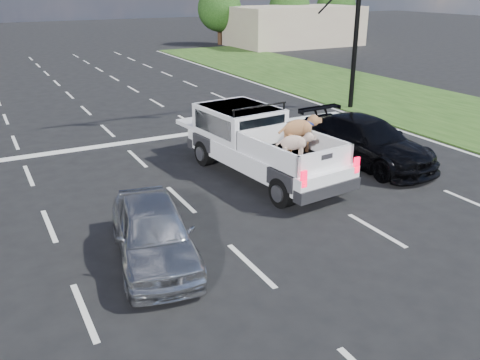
{
  "coord_description": "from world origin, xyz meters",
  "views": [
    {
      "loc": [
        -6.39,
        -8.21,
        5.61
      ],
      "look_at": [
        -0.95,
        2.0,
        1.12
      ],
      "focal_mm": 38.0,
      "sensor_mm": 36.0,
      "label": 1
    }
  ],
  "objects_px": {
    "black_coupe": "(366,141)",
    "silver_sedan": "(153,232)",
    "traffic_signal": "(315,6)",
    "pickup_truck": "(260,143)"
  },
  "relations": [
    {
      "from": "traffic_signal",
      "to": "silver_sedan",
      "type": "xyz_separation_m",
      "value": [
        -10.67,
        -9.33,
        -4.05
      ]
    },
    {
      "from": "traffic_signal",
      "to": "silver_sedan",
      "type": "height_order",
      "value": "traffic_signal"
    },
    {
      "from": "traffic_signal",
      "to": "pickup_truck",
      "type": "xyz_separation_m",
      "value": [
        -6.01,
        -5.8,
        -3.7
      ]
    },
    {
      "from": "traffic_signal",
      "to": "black_coupe",
      "type": "height_order",
      "value": "traffic_signal"
    },
    {
      "from": "silver_sedan",
      "to": "black_coupe",
      "type": "bearing_deg",
      "value": 29.15
    },
    {
      "from": "traffic_signal",
      "to": "silver_sedan",
      "type": "relative_size",
      "value": 2.3
    },
    {
      "from": "black_coupe",
      "to": "silver_sedan",
      "type": "bearing_deg",
      "value": -165.35
    },
    {
      "from": "pickup_truck",
      "to": "silver_sedan",
      "type": "xyz_separation_m",
      "value": [
        -4.66,
        -3.53,
        -0.35
      ]
    },
    {
      "from": "pickup_truck",
      "to": "silver_sedan",
      "type": "distance_m",
      "value": 5.86
    },
    {
      "from": "traffic_signal",
      "to": "pickup_truck",
      "type": "distance_m",
      "value": 9.13
    }
  ]
}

